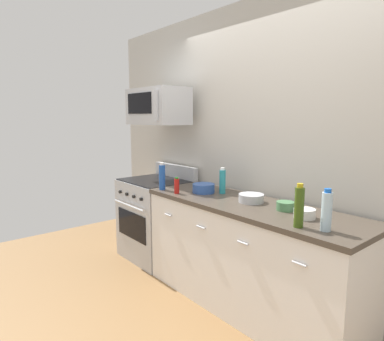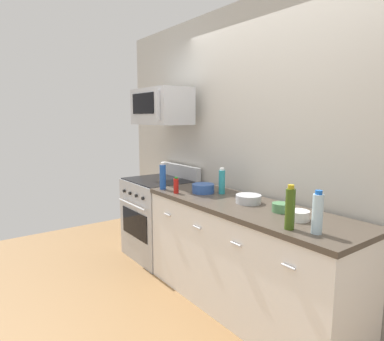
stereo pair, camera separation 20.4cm
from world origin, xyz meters
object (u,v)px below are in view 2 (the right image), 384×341
Objects in this scene: bottle_soda_blue at (163,177)px; bowl_white_ceramic at (298,215)px; bottle_water_clear at (318,213)px; range_oven at (160,217)px; microwave at (161,107)px; bottle_dish_soap at (222,182)px; bottle_olive_oil at (290,208)px; bowl_steel_prep at (248,199)px; bowl_green_glaze at (281,207)px; bottle_hot_sauce_red at (176,186)px; bowl_blue_mixing at (203,188)px.

bottle_soda_blue reaches higher than bowl_white_ceramic.
range_oven is at bearing 175.87° from bottle_water_clear.
microwave is 1.21m from bottle_dish_soap.
bottle_olive_oil is 1.91× the size of bowl_white_ceramic.
range_oven reaches higher than bowl_white_ceramic.
bottle_water_clear reaches higher than bowl_steel_prep.
bottle_water_clear is (2.16, -0.20, -0.70)m from microwave.
bottle_olive_oil reaches higher than bowl_green_glaze.
bottle_hot_sauce_red is 1.46m from bottle_water_clear.
bottle_soda_blue is 0.95m from bowl_steel_prep.
bottle_soda_blue reaches higher than range_oven.
bottle_hot_sauce_red is 0.73× the size of bowl_blue_mixing.
bottle_dish_soap is at bearing 176.67° from bowl_green_glaze.
bottle_soda_blue is 1.10× the size of bottle_dish_soap.
range_oven is at bearing 173.64° from bottle_olive_oil.
bottle_olive_oil reaches higher than bowl_steel_prep.
bottle_dish_soap reaches higher than bottle_hot_sauce_red.
bowl_white_ceramic is 0.71× the size of bowl_blue_mixing.
range_oven is 2.25m from bottle_water_clear.
bottle_soda_blue reaches higher than bowl_blue_mixing.
bowl_blue_mixing is at bearing 173.77° from bottle_water_clear.
range_oven is at bearing -174.16° from bottle_dish_soap.
bottle_dish_soap is (0.98, 0.10, 0.57)m from range_oven.
bottle_dish_soap is at bearing 38.46° from bowl_blue_mixing.
bottle_olive_oil is (-0.15, -0.07, 0.01)m from bottle_water_clear.
bowl_green_glaze is (1.01, 0.29, -0.04)m from bottle_hot_sauce_red.
microwave reaches higher than range_oven.
bottle_olive_oil is 0.25m from bowl_white_ceramic.
bowl_green_glaze is at bearing 13.46° from bottle_soda_blue.
bottle_dish_soap is at bearing 33.93° from bottle_soda_blue.
bottle_dish_soap is 1.16× the size of bowl_blue_mixing.
bottle_soda_blue is 0.61m from bottle_dish_soap.
microwave reaches higher than bottle_soda_blue.
bowl_steel_prep is at bearing -7.24° from bottle_dish_soap.
bowl_steel_prep is (1.38, 0.05, 0.49)m from range_oven.
bowl_steel_prep is (-0.63, 0.27, -0.10)m from bottle_olive_oil.
bottle_soda_blue is at bearing -146.07° from bottle_dish_soap.
bottle_olive_oil reaches higher than bottle_hot_sauce_red.
bottle_hot_sauce_red is at bearing -21.37° from microwave.
bottle_soda_blue is at bearing -179.46° from bottle_olive_oil.
bowl_blue_mixing is at bearing -175.46° from bowl_green_glaze.
bottle_water_clear is at bearing -5.31° from microwave.
bottle_dish_soap reaches higher than bowl_white_ceramic.
bottle_water_clear reaches higher than bottle_soda_blue.
bottle_olive_oil is (1.30, 0.01, 0.06)m from bottle_hot_sauce_red.
bowl_white_ceramic is 0.22m from bowl_green_glaze.
bottle_water_clear is at bearing -6.23° from bowl_blue_mixing.
bottle_olive_oil is 1.19m from bowl_blue_mixing.
bottle_dish_soap is 0.74m from bowl_green_glaze.
bottle_dish_soap is 0.19m from bowl_blue_mixing.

